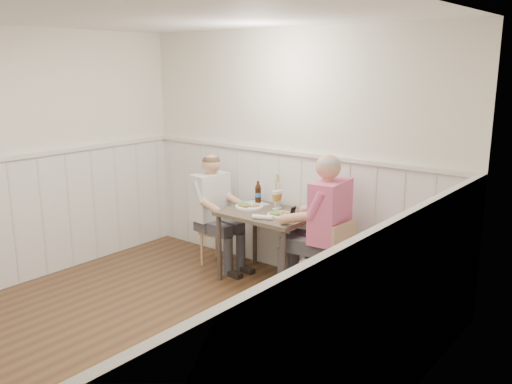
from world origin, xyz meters
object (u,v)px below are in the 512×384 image
dining_table (268,221)px  man_in_pink (325,239)px  grass_vase (276,190)px  beer_bottle (258,193)px  chair_left (217,227)px  diner_cream (213,219)px  chair_right (332,259)px

dining_table → man_in_pink: size_ratio=0.64×
grass_vase → beer_bottle: bearing=-159.3°
dining_table → chair_left: size_ratio=1.17×
diner_cream → man_in_pink: bearing=-0.8°
chair_right → beer_bottle: beer_bottle is taller
beer_bottle → dining_table: bearing=-36.5°
diner_cream → beer_bottle: diner_cream is taller
diner_cream → grass_vase: (0.64, 0.32, 0.37)m
chair_right → chair_left: chair_right is taller
beer_bottle → grass_vase: size_ratio=0.69×
chair_left → man_in_pink: man_in_pink is taller
dining_table → beer_bottle: (-0.32, 0.24, 0.21)m
beer_bottle → chair_right: bearing=-14.5°
chair_left → dining_table: bearing=-4.7°
dining_table → chair_right: (0.80, -0.05, -0.21)m
chair_left → beer_bottle: (0.45, 0.17, 0.43)m
chair_left → diner_cream: diner_cream is taller
man_in_pink → chair_right: bearing=-13.6°
man_in_pink → beer_bottle: (-1.02, 0.27, 0.25)m
chair_left → beer_bottle: 0.65m
dining_table → beer_bottle: size_ratio=3.82×
chair_left → beer_bottle: beer_bottle is taller
dining_table → grass_vase: grass_vase is taller
dining_table → chair_right: chair_right is taller
dining_table → chair_left: chair_left is taller
diner_cream → grass_vase: 0.80m
grass_vase → man_in_pink: bearing=-22.0°
chair_right → man_in_pink: bearing=166.4°
man_in_pink → grass_vase: man_in_pink is taller
chair_right → chair_left: 1.58m
man_in_pink → grass_vase: (-0.83, 0.34, 0.30)m
chair_right → grass_vase: grass_vase is taller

